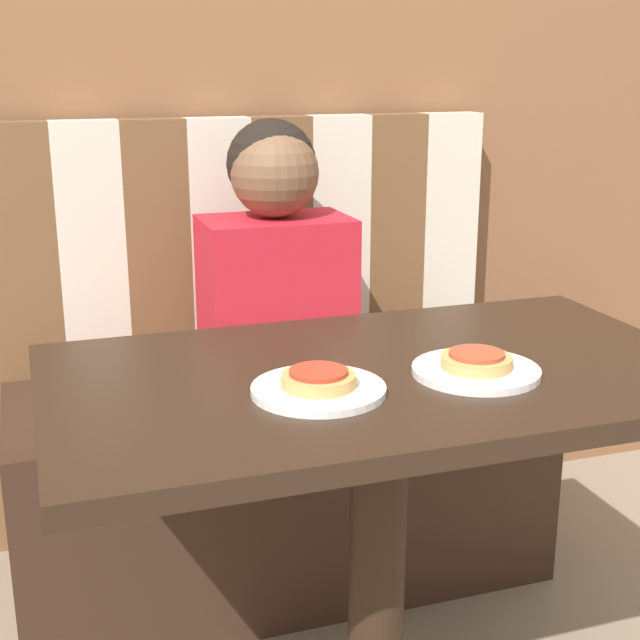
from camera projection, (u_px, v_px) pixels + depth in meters
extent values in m
cube|color=brown|center=(237.00, 31.00, 2.18)|extent=(7.00, 0.05, 2.60)
cube|color=#382319|center=(279.00, 477.00, 2.18)|extent=(1.25, 0.54, 0.50)
cube|color=brown|center=(23.00, 253.00, 2.08)|extent=(0.16, 0.07, 0.60)
cube|color=beige|center=(92.00, 249.00, 2.12)|extent=(0.16, 0.07, 0.60)
cube|color=brown|center=(157.00, 245.00, 2.17)|extent=(0.16, 0.07, 0.60)
cube|color=beige|center=(220.00, 241.00, 2.22)|extent=(0.16, 0.07, 0.60)
cube|color=brown|center=(280.00, 237.00, 2.27)|extent=(0.16, 0.07, 0.60)
cube|color=beige|center=(338.00, 233.00, 2.31)|extent=(0.16, 0.07, 0.60)
cube|color=brown|center=(393.00, 230.00, 2.36)|extent=(0.16, 0.07, 0.60)
cube|color=beige|center=(446.00, 226.00, 2.41)|extent=(0.16, 0.07, 0.60)
cube|color=black|center=(381.00, 378.00, 1.47)|extent=(1.10, 0.63, 0.03)
cylinder|color=black|center=(377.00, 576.00, 1.58)|extent=(0.10, 0.10, 0.71)
cube|color=red|center=(276.00, 302.00, 2.06)|extent=(0.34, 0.22, 0.39)
sphere|color=brown|center=(275.00, 173.00, 1.97)|extent=(0.20, 0.20, 0.20)
sphere|color=black|center=(271.00, 164.00, 1.99)|extent=(0.20, 0.20, 0.20)
cylinder|color=white|center=(318.00, 390.00, 1.36)|extent=(0.21, 0.21, 0.01)
cylinder|color=white|center=(476.00, 371.00, 1.44)|extent=(0.21, 0.21, 0.01)
cylinder|color=tan|center=(318.00, 380.00, 1.35)|extent=(0.11, 0.11, 0.02)
cylinder|color=#B73823|center=(318.00, 372.00, 1.35)|extent=(0.09, 0.09, 0.01)
cylinder|color=tan|center=(476.00, 362.00, 1.43)|extent=(0.11, 0.11, 0.02)
cylinder|color=#AD472D|center=(477.00, 354.00, 1.43)|extent=(0.09, 0.09, 0.01)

